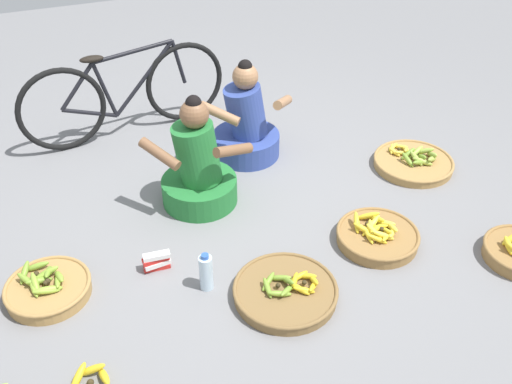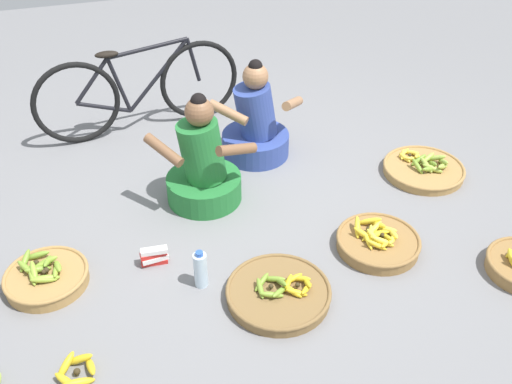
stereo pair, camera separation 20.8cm
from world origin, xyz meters
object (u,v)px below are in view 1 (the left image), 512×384
loose_bananas_front_right (90,382)px  packet_carton_stack (157,261)px  banana_basket_front_left (377,236)px  banana_basket_mid_left (48,288)px  vendor_woman_front (198,170)px  bicycle_leaning (125,94)px  water_bottle (206,272)px  banana_basket_front_center (286,291)px  banana_basket_near_bicycle (413,162)px  vendor_woman_behind (246,126)px

loose_bananas_front_right → packet_carton_stack: size_ratio=1.38×
packet_carton_stack → banana_basket_front_left: bearing=-12.0°
banana_basket_mid_left → vendor_woman_front: bearing=26.2°
vendor_woman_front → banana_basket_front_left: 1.26m
packet_carton_stack → vendor_woman_front: bearing=51.1°
bicycle_leaning → loose_bananas_front_right: 2.48m
banana_basket_front_left → water_bottle: bearing=178.5°
banana_basket_front_center → water_bottle: water_bottle is taller
banana_basket_front_left → banana_basket_near_bicycle: 0.97m
banana_basket_front_center → packet_carton_stack: (-0.62, 0.50, 0.02)m
vendor_woman_behind → bicycle_leaning: vendor_woman_behind is taller
loose_bananas_front_right → banana_basket_front_left: bearing=11.9°
vendor_woman_front → bicycle_leaning: bearing=102.6°
vendor_woman_behind → banana_basket_front_center: 1.55m
banana_basket_mid_left → packet_carton_stack: size_ratio=2.87×
bicycle_leaning → packet_carton_stack: (-0.20, -1.68, -0.30)m
banana_basket_near_bicycle → packet_carton_stack: 2.11m
banana_basket_front_left → loose_bananas_front_right: banana_basket_front_left is taller
vendor_woman_front → vendor_woman_behind: 0.69m
vendor_woman_front → banana_basket_near_bicycle: (1.63, -0.20, -0.22)m
banana_basket_mid_left → banana_basket_near_bicycle: 2.73m
bicycle_leaning → banana_basket_front_center: 2.24m
water_bottle → banana_basket_mid_left: bearing=161.6°
water_bottle → packet_carton_stack: size_ratio=1.49×
vendor_woman_front → banana_basket_front_center: bearing=-80.6°
vendor_woman_behind → banana_basket_near_bicycle: size_ratio=1.31×
vendor_woman_behind → loose_bananas_front_right: bearing=-131.2°
vendor_woman_behind → loose_bananas_front_right: vendor_woman_behind is taller
banana_basket_front_center → packet_carton_stack: banana_basket_front_center is taller
banana_basket_front_left → banana_basket_mid_left: banana_basket_mid_left is taller
bicycle_leaning → water_bottle: bearing=-89.1°
vendor_woman_behind → water_bottle: bearing=-120.4°
banana_basket_near_bicycle → packet_carton_stack: banana_basket_near_bicycle is taller
vendor_woman_behind → water_bottle: size_ratio=3.12×
loose_bananas_front_right → packet_carton_stack: 0.85m
vendor_woman_front → banana_basket_front_center: vendor_woman_front is taller
vendor_woman_front → banana_basket_front_center: size_ratio=1.35×
banana_basket_near_bicycle → banana_basket_mid_left: bearing=-173.0°
vendor_woman_behind → banana_basket_near_bicycle: 1.30m
bicycle_leaning → banana_basket_near_bicycle: 2.32m
vendor_woman_front → bicycle_leaning: 1.15m
banana_basket_front_left → banana_basket_mid_left: 2.01m
banana_basket_front_left → banana_basket_mid_left: bearing=171.0°
banana_basket_mid_left → loose_bananas_front_right: (0.12, -0.71, -0.02)m
bicycle_leaning → banana_basket_front_left: size_ratio=3.22×
loose_bananas_front_right → packet_carton_stack: (0.51, 0.68, 0.03)m
vendor_woman_front → packet_carton_stack: bearing=-128.9°
banana_basket_mid_left → packet_carton_stack: (0.63, -0.02, 0.01)m
loose_bananas_front_right → water_bottle: size_ratio=0.92×
banana_basket_front_left → water_bottle: water_bottle is taller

